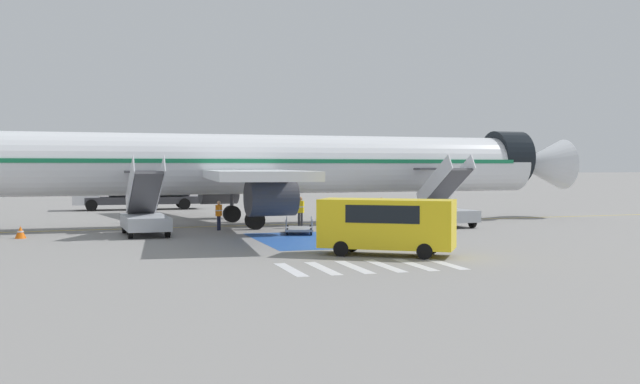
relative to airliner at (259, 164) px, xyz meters
name	(u,v)px	position (x,y,z in m)	size (l,w,h in m)	color
ground_plane	(247,226)	(-0.79, -0.05, -3.80)	(600.00, 600.00, 0.00)	gray
apron_leadline_yellow	(269,225)	(0.63, 0.04, -3.80)	(0.20, 80.19, 0.01)	gold
apron_stand_patch_blue	(312,240)	(0.63, -9.80, -3.80)	(5.33, 8.74, 0.01)	#2856A8
apron_walkway_bar_0	(291,270)	(-2.97, -19.88, -3.80)	(0.44, 3.60, 0.01)	silver
apron_walkway_bar_1	(323,268)	(-1.77, -19.88, -3.80)	(0.44, 3.60, 0.01)	silver
apron_walkway_bar_2	(354,267)	(-0.57, -19.88, -3.80)	(0.44, 3.60, 0.01)	silver
apron_walkway_bar_3	(385,266)	(0.63, -19.88, -3.80)	(0.44, 3.60, 0.01)	silver
apron_walkway_bar_4	(415,265)	(1.83, -19.88, -3.80)	(0.44, 3.60, 0.01)	silver
apron_walkway_bar_5	(444,263)	(3.03, -19.88, -3.80)	(0.44, 3.60, 0.01)	silver
airliner	(259,164)	(0.00, 0.00, 0.00)	(45.87, 31.24, 11.20)	silver
boarding_stairs_forward	(444,209)	(10.84, -3.72, -2.76)	(2.49, 5.34, 4.39)	#ADB2BA
boarding_stairs_aft	(145,216)	(-7.22, -4.84, -2.78)	(2.49, 5.34, 4.26)	#ADB2BA
fuel_tanker	(141,188)	(-6.26, 19.11, -1.95)	(10.69, 2.79, 3.64)	#38383D
service_van_1	(387,222)	(1.89, -16.87, -2.42)	(5.70, 4.63, 2.33)	yellow
baggage_cart	(299,229)	(0.90, -6.33, -3.54)	(2.11, 2.89, 0.87)	gray
ground_crew_0	(381,210)	(6.72, -3.67, -2.75)	(0.48, 0.44, 1.81)	black
ground_crew_1	(300,210)	(1.91, -2.78, -2.71)	(0.49, 0.43, 1.87)	#2D2D33
ground_crew_2	(340,215)	(3.55, -5.39, -2.88)	(0.29, 0.46, 1.61)	#2D2D33
ground_crew_3	(219,213)	(-2.98, -2.96, -2.83)	(0.43, 0.48, 1.69)	#191E38
traffic_cone_1	(21,232)	(-13.43, -4.86, -3.48)	(0.57, 0.57, 0.64)	orange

